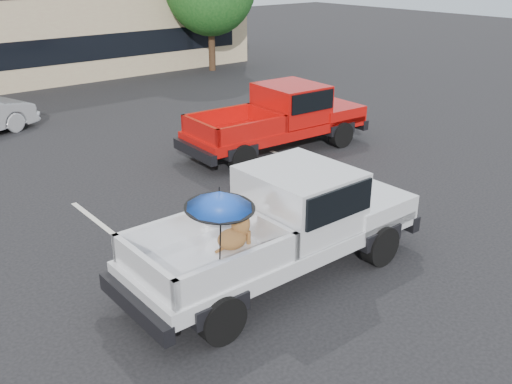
{
  "coord_description": "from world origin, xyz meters",
  "views": [
    {
      "loc": [
        -7.33,
        -7.47,
        5.28
      ],
      "look_at": [
        -1.29,
        -0.06,
        1.3
      ],
      "focal_mm": 40.0,
      "sensor_mm": 36.0,
      "label": 1
    }
  ],
  "objects": [
    {
      "name": "red_pickup",
      "position": [
        3.55,
        4.48,
        1.02
      ],
      "size": [
        5.75,
        2.31,
        1.86
      ],
      "rotation": [
        0.0,
        0.0,
        -0.05
      ],
      "color": "black",
      "rests_on": "ground"
    },
    {
      "name": "stripe_left",
      "position": [
        -3.0,
        2.0,
        0.0
      ],
      "size": [
        0.12,
        5.0,
        0.01
      ],
      "primitive_type": "cube",
      "color": "silver",
      "rests_on": "ground"
    },
    {
      "name": "motel_building",
      "position": [
        2.0,
        20.99,
        3.21
      ],
      "size": [
        20.4,
        8.4,
        6.3
      ],
      "color": "tan",
      "rests_on": "ground"
    },
    {
      "name": "ground",
      "position": [
        0.0,
        0.0,
        0.0
      ],
      "size": [
        90.0,
        90.0,
        0.0
      ],
      "primitive_type": "plane",
      "color": "black",
      "rests_on": "ground"
    },
    {
      "name": "stripe_right",
      "position": [
        3.0,
        2.0,
        0.0
      ],
      "size": [
        0.12,
        5.0,
        0.01
      ],
      "primitive_type": "cube",
      "color": "silver",
      "rests_on": "ground"
    },
    {
      "name": "silver_pickup",
      "position": [
        -1.17,
        -0.84,
        1.05
      ],
      "size": [
        5.7,
        2.14,
        2.06
      ],
      "rotation": [
        0.0,
        0.0,
        0.0
      ],
      "color": "black",
      "rests_on": "ground"
    }
  ]
}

